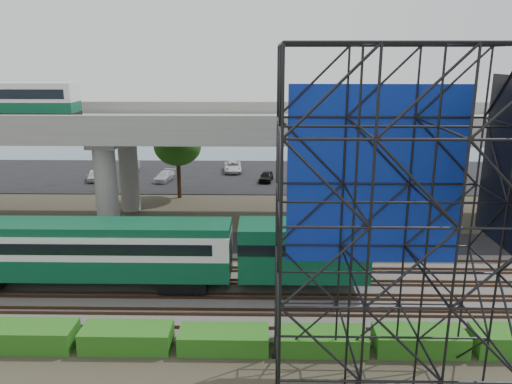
{
  "coord_description": "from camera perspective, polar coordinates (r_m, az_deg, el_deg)",
  "views": [
    {
      "loc": [
        3.06,
        -26.95,
        14.6
      ],
      "look_at": [
        2.47,
        6.0,
        5.57
      ],
      "focal_mm": 35.0,
      "sensor_mm": 36.0,
      "label": 1
    }
  ],
  "objects": [
    {
      "name": "scaffold_tower",
      "position": [
        20.89,
        15.08,
        -5.17
      ],
      "size": [
        9.36,
        6.36,
        15.0
      ],
      "color": "black",
      "rests_on": "ground"
    },
    {
      "name": "harbor_water",
      "position": [
        84.28,
        -1.07,
        5.35
      ],
      "size": [
        140.0,
        40.0,
        0.03
      ],
      "primitive_type": "cube",
      "color": "#476175",
      "rests_on": "ground"
    },
    {
      "name": "ballast_bed",
      "position": [
        32.52,
        -4.57,
        -11.21
      ],
      "size": [
        90.0,
        12.0,
        0.2
      ],
      "primitive_type": "cube",
      "color": "slate",
      "rests_on": "ground"
    },
    {
      "name": "hedge_strip",
      "position": [
        26.73,
        -3.69,
        -16.4
      ],
      "size": [
        34.6,
        1.8,
        1.2
      ],
      "color": "#1F5E15",
      "rests_on": "ground"
    },
    {
      "name": "overpass",
      "position": [
        43.65,
        -4.88,
        6.85
      ],
      "size": [
        80.0,
        12.0,
        12.4
      ],
      "color": "#9E9B93",
      "rests_on": "ground"
    },
    {
      "name": "parked_cars",
      "position": [
        62.45,
        -0.41,
        2.45
      ],
      "size": [
        38.75,
        9.48,
        1.3
      ],
      "color": "silver",
      "rests_on": "parking_lot"
    },
    {
      "name": "rail_tracks",
      "position": [
        32.44,
        -4.57,
        -10.92
      ],
      "size": [
        90.0,
        9.52,
        0.16
      ],
      "color": "#472D1E",
      "rests_on": "ballast_bed"
    },
    {
      "name": "ground",
      "position": [
        30.8,
        -4.93,
        -13.03
      ],
      "size": [
        140.0,
        140.0,
        0.0
      ],
      "primitive_type": "plane",
      "color": "#474233",
      "rests_on": "ground"
    },
    {
      "name": "suv",
      "position": [
        42.65,
        -21.92,
        -4.67
      ],
      "size": [
        5.63,
        2.99,
        1.51
      ],
      "primitive_type": "imported",
      "rotation": [
        0.0,
        0.0,
        1.48
      ],
      "color": "black",
      "rests_on": "service_road"
    },
    {
      "name": "commuter_train",
      "position": [
        32.64,
        -16.01,
        -6.35
      ],
      "size": [
        29.3,
        3.06,
        4.3
      ],
      "color": "black",
      "rests_on": "rail_tracks"
    },
    {
      "name": "trees",
      "position": [
        44.73,
        -8.96,
        3.49
      ],
      "size": [
        40.94,
        16.94,
        7.69
      ],
      "color": "#382314",
      "rests_on": "ground"
    },
    {
      "name": "parking_lot",
      "position": [
        62.74,
        -1.79,
        1.89
      ],
      "size": [
        90.0,
        18.0,
        0.08
      ],
      "primitive_type": "cube",
      "color": "black",
      "rests_on": "ground"
    },
    {
      "name": "service_road",
      "position": [
        40.3,
        -3.41,
        -5.89
      ],
      "size": [
        90.0,
        5.0,
        0.08
      ],
      "primitive_type": "cube",
      "color": "black",
      "rests_on": "ground"
    }
  ]
}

